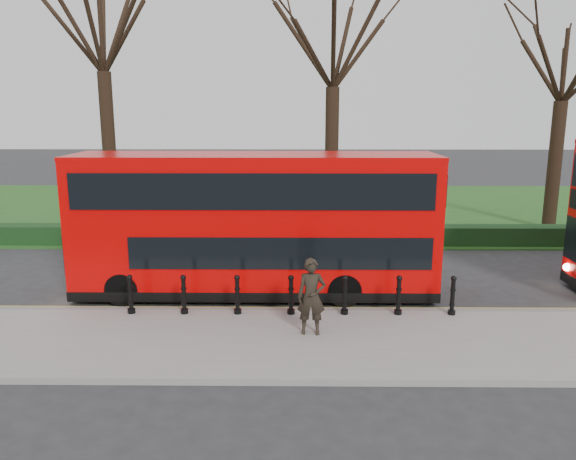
{
  "coord_description": "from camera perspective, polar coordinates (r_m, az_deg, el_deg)",
  "views": [
    {
      "loc": [
        0.32,
        -15.29,
        5.46
      ],
      "look_at": [
        0.15,
        0.5,
        2.0
      ],
      "focal_mm": 35.0,
      "sensor_mm": 36.0,
      "label": 1
    }
  ],
  "objects": [
    {
      "name": "ground",
      "position": [
        16.24,
        -0.55,
        -7.29
      ],
      "size": [
        120.0,
        120.0,
        0.0
      ],
      "primitive_type": "plane",
      "color": "#28282B",
      "rests_on": "ground"
    },
    {
      "name": "pavement",
      "position": [
        13.42,
        -0.82,
        -11.29
      ],
      "size": [
        60.0,
        4.0,
        0.15
      ],
      "primitive_type": "cube",
      "color": "gray",
      "rests_on": "ground"
    },
    {
      "name": "kerb",
      "position": [
        15.28,
        -0.63,
        -8.28
      ],
      "size": [
        60.0,
        0.25,
        0.16
      ],
      "primitive_type": "cube",
      "color": "slate",
      "rests_on": "ground"
    },
    {
      "name": "grass_verge",
      "position": [
        30.78,
        0.02,
        2.19
      ],
      "size": [
        60.0,
        18.0,
        0.06
      ],
      "primitive_type": "cube",
      "color": "#1D521B",
      "rests_on": "ground"
    },
    {
      "name": "hedge",
      "position": [
        22.67,
        -0.2,
        -0.55
      ],
      "size": [
        60.0,
        0.9,
        0.8
      ],
      "primitive_type": "cube",
      "color": "black",
      "rests_on": "ground"
    },
    {
      "name": "yellow_line_outer",
      "position": [
        15.58,
        -0.61,
        -8.13
      ],
      "size": [
        60.0,
        0.1,
        0.01
      ],
      "primitive_type": "cube",
      "color": "yellow",
      "rests_on": "ground"
    },
    {
      "name": "yellow_line_inner",
      "position": [
        15.77,
        -0.59,
        -7.88
      ],
      "size": [
        60.0,
        0.1,
        0.01
      ],
      "primitive_type": "cube",
      "color": "yellow",
      "rests_on": "ground"
    },
    {
      "name": "tree_left",
      "position": [
        26.9,
        -18.54,
        19.85
      ],
      "size": [
        8.14,
        8.14,
        12.72
      ],
      "color": "black",
      "rests_on": "ground"
    },
    {
      "name": "tree_mid",
      "position": [
        25.52,
        4.65,
        18.87
      ],
      "size": [
        7.37,
        7.37,
        11.52
      ],
      "color": "black",
      "rests_on": "ground"
    },
    {
      "name": "tree_right",
      "position": [
        27.94,
        26.36,
        15.47
      ],
      "size": [
        6.68,
        6.68,
        10.43
      ],
      "color": "black",
      "rests_on": "ground"
    },
    {
      "name": "bollard_row",
      "position": [
        14.75,
        0.31,
        -6.68
      ],
      "size": [
        8.57,
        0.15,
        1.0
      ],
      "color": "black",
      "rests_on": "pavement"
    },
    {
      "name": "bus_lead",
      "position": [
        16.37,
        -3.38,
        0.47
      ],
      "size": [
        10.45,
        2.4,
        4.16
      ],
      "color": "#CE0202",
      "rests_on": "ground"
    },
    {
      "name": "pedestrian",
      "position": [
        13.38,
        2.39,
        -6.78
      ],
      "size": [
        0.69,
        0.47,
        1.85
      ],
      "primitive_type": "imported",
      "rotation": [
        0.0,
        0.0,
        -0.05
      ],
      "color": "black",
      "rests_on": "pavement"
    }
  ]
}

